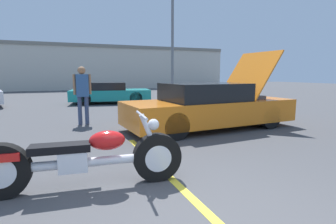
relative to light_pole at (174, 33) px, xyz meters
name	(u,v)px	position (x,y,z in m)	size (l,w,h in m)	color
parking_stripe_middle	(174,181)	(-5.54, -13.07, -4.20)	(0.12, 5.07, 0.01)	yellow
far_building	(74,66)	(-5.77, 12.15, -1.87)	(32.00, 4.20, 4.40)	beige
light_pole	(174,33)	(0.00, 0.00, 0.00)	(1.21, 0.28, 7.65)	slate
motorcycle	(84,159)	(-6.74, -12.85, -3.80)	(2.65, 0.70, 0.98)	black
show_car_hood_open	(210,107)	(-3.14, -10.03, -3.59)	(4.91, 2.09, 2.19)	orange
parked_car_right_row	(110,93)	(-4.65, -2.37, -3.68)	(4.30, 2.49, 1.09)	teal
spectator_near_motorcycle	(82,90)	(-6.41, -8.09, -3.16)	(0.52, 0.23, 1.75)	#38476B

